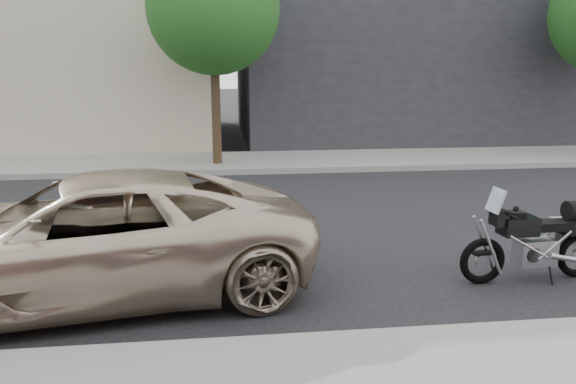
# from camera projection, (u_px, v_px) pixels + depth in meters

# --- Properties ---
(ground) EXTENTS (120.00, 120.00, 0.00)m
(ground) POSITION_uv_depth(u_px,v_px,m) (336.00, 228.00, 9.53)
(ground) COLOR black
(ground) RESTS_ON ground
(far_sidewalk) EXTENTS (44.00, 3.00, 0.15)m
(far_sidewalk) POSITION_uv_depth(u_px,v_px,m) (289.00, 161.00, 15.81)
(far_sidewalk) COLOR gray
(far_sidewalk) RESTS_ON ground
(far_building_dark) EXTENTS (16.00, 11.00, 7.00)m
(far_building_dark) POSITION_uv_depth(u_px,v_px,m) (439.00, 46.00, 22.66)
(far_building_dark) COLOR #242428
(far_building_dark) RESTS_ON ground
(far_building_cream) EXTENTS (14.00, 11.00, 8.00)m
(far_building_cream) POSITION_uv_depth(u_px,v_px,m) (24.00, 30.00, 20.66)
(far_building_cream) COLOR #BFB199
(far_building_cream) RESTS_ON ground
(street_tree_mid) EXTENTS (3.40, 3.40, 5.70)m
(street_tree_mid) POSITION_uv_depth(u_px,v_px,m) (213.00, 8.00, 14.20)
(street_tree_mid) COLOR #3D2C1B
(street_tree_mid) RESTS_ON far_sidewalk
(motorcycle) EXTENTS (1.96, 0.70, 1.24)m
(motorcycle) POSITION_uv_depth(u_px,v_px,m) (541.00, 239.00, 7.18)
(motorcycle) COLOR black
(motorcycle) RESTS_ON ground
(minivan) EXTENTS (5.59, 3.27, 1.46)m
(minivan) POSITION_uv_depth(u_px,v_px,m) (87.00, 237.00, 6.59)
(minivan) COLOR beige
(minivan) RESTS_ON ground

